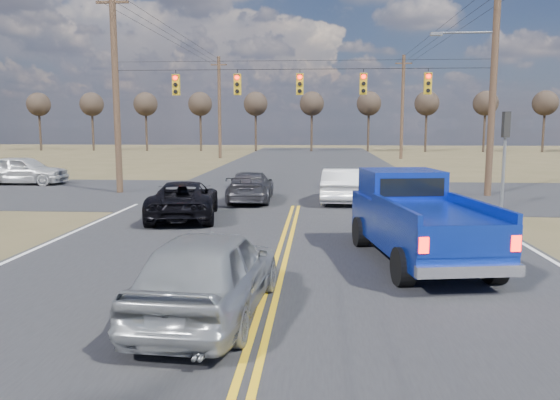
# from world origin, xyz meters

# --- Properties ---
(ground) EXTENTS (160.00, 160.00, 0.00)m
(ground) POSITION_xyz_m (0.00, 0.00, 0.00)
(ground) COLOR brown
(ground) RESTS_ON ground
(road_main) EXTENTS (14.00, 120.00, 0.02)m
(road_main) POSITION_xyz_m (0.00, 10.00, 0.00)
(road_main) COLOR #28282B
(road_main) RESTS_ON ground
(road_cross) EXTENTS (120.00, 12.00, 0.02)m
(road_cross) POSITION_xyz_m (0.00, 18.00, 0.00)
(road_cross) COLOR #28282B
(road_cross) RESTS_ON ground
(signal_gantry) EXTENTS (19.60, 4.83, 10.00)m
(signal_gantry) POSITION_xyz_m (0.50, 17.79, 5.06)
(signal_gantry) COLOR #473323
(signal_gantry) RESTS_ON ground
(utility_poles) EXTENTS (19.60, 58.32, 10.00)m
(utility_poles) POSITION_xyz_m (0.00, 17.00, 5.23)
(utility_poles) COLOR #473323
(utility_poles) RESTS_ON ground
(treeline) EXTENTS (87.00, 117.80, 7.40)m
(treeline) POSITION_xyz_m (0.00, 26.96, 5.70)
(treeline) COLOR #33261C
(treeline) RESTS_ON ground
(pickup_truck) EXTENTS (3.07, 6.11, 2.19)m
(pickup_truck) POSITION_xyz_m (3.40, 5.15, 1.06)
(pickup_truck) COLOR black
(pickup_truck) RESTS_ON ground
(silver_suv) EXTENTS (2.26, 4.89, 1.62)m
(silver_suv) POSITION_xyz_m (-0.99, 0.83, 0.81)
(silver_suv) COLOR gray
(silver_suv) RESTS_ON ground
(black_suv) EXTENTS (3.00, 5.27, 1.38)m
(black_suv) POSITION_xyz_m (-3.94, 10.82, 0.69)
(black_suv) COLOR black
(black_suv) RESTS_ON ground
(white_car_queue) EXTENTS (1.93, 4.64, 1.49)m
(white_car_queue) POSITION_xyz_m (1.95, 15.50, 0.75)
(white_car_queue) COLOR silver
(white_car_queue) RESTS_ON ground
(dgrey_car_queue) EXTENTS (2.03, 4.67, 1.34)m
(dgrey_car_queue) POSITION_xyz_m (-2.07, 15.35, 0.67)
(dgrey_car_queue) COLOR #37363B
(dgrey_car_queue) RESTS_ON ground
(cross_car_west) EXTENTS (1.96, 4.83, 1.64)m
(cross_car_west) POSITION_xyz_m (-15.77, 21.25, 0.82)
(cross_car_west) COLOR #BEBEBE
(cross_car_west) RESTS_ON ground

